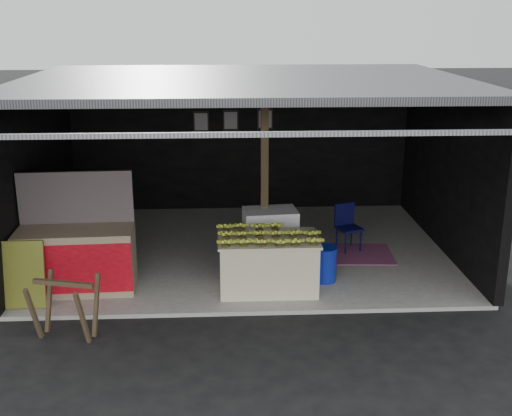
{
  "coord_description": "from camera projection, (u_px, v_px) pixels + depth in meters",
  "views": [
    {
      "loc": [
        -0.34,
        -8.06,
        4.04
      ],
      "look_at": [
        0.14,
        1.51,
        1.1
      ],
      "focal_mm": 45.0,
      "sensor_mm": 36.0,
      "label": 1
    }
  ],
  "objects": [
    {
      "name": "neighbor_stall",
      "position": [
        77.0,
        257.0,
        9.46
      ],
      "size": [
        1.71,
        0.83,
        1.74
      ],
      "rotation": [
        0.0,
        0.0,
        0.04
      ],
      "color": "#998466",
      "rests_on": "concrete_slab"
    },
    {
      "name": "picture_frames",
      "position": [
        232.0,
        120.0,
        13.0
      ],
      "size": [
        1.62,
        0.04,
        0.46
      ],
      "color": "black",
      "rests_on": "shophouse"
    },
    {
      "name": "banana_table",
      "position": [
        268.0,
        263.0,
        9.5
      ],
      "size": [
        1.48,
        0.91,
        0.81
      ],
      "rotation": [
        0.0,
        0.0,
        -0.0
      ],
      "color": "beige",
      "rests_on": "concrete_slab"
    },
    {
      "name": "shophouse",
      "position": [
        244.0,
        130.0,
        10.97
      ],
      "size": [
        7.4,
        7.29,
        3.02
      ],
      "color": "black",
      "rests_on": "ground"
    },
    {
      "name": "banana_pile",
      "position": [
        268.0,
        233.0,
        9.36
      ],
      "size": [
        1.36,
        0.82,
        0.16
      ],
      "primitive_type": null,
      "rotation": [
        0.0,
        0.0,
        -0.0
      ],
      "color": "gold",
      "rests_on": "banana_table"
    },
    {
      "name": "concrete_slab",
      "position": [
        245.0,
        250.0,
        11.28
      ],
      "size": [
        7.0,
        5.0,
        0.06
      ],
      "primitive_type": "cube",
      "color": "gray",
      "rests_on": "ground"
    },
    {
      "name": "ground",
      "position": [
        251.0,
        316.0,
        8.9
      ],
      "size": [
        80.0,
        80.0,
        0.0
      ],
      "primitive_type": "plane",
      "color": "black",
      "rests_on": "ground"
    },
    {
      "name": "magenta_rug",
      "position": [
        348.0,
        254.0,
        10.99
      ],
      "size": [
        1.56,
        1.09,
        0.01
      ],
      "primitive_type": "cube",
      "rotation": [
        0.0,
        0.0,
        -0.06
      ],
      "color": "#751A4D",
      "rests_on": "concrete_slab"
    },
    {
      "name": "water_barrel",
      "position": [
        325.0,
        265.0,
        9.84
      ],
      "size": [
        0.35,
        0.35,
        0.52
      ],
      "primitive_type": "cylinder",
      "color": "#0E1F9C",
      "rests_on": "concrete_slab"
    },
    {
      "name": "green_signboard",
      "position": [
        21.0,
        275.0,
        8.91
      ],
      "size": [
        0.64,
        0.2,
        0.95
      ],
      "primitive_type": "cube",
      "rotation": [
        -0.16,
        0.0,
        0.0
      ],
      "color": "black",
      "rests_on": "concrete_slab"
    },
    {
      "name": "sawhorse",
      "position": [
        65.0,
        303.0,
        8.13
      ],
      "size": [
        0.86,
        0.85,
        0.8
      ],
      "rotation": [
        0.0,
        0.0,
        -0.24
      ],
      "color": "#453622",
      "rests_on": "ground"
    },
    {
      "name": "plastic_chair",
      "position": [
        347.0,
        223.0,
        11.11
      ],
      "size": [
        0.49,
        0.49,
        0.81
      ],
      "rotation": [
        0.0,
        0.0,
        0.36
      ],
      "color": "#0A0A38",
      "rests_on": "concrete_slab"
    },
    {
      "name": "white_crate",
      "position": [
        270.0,
        238.0,
        10.4
      ],
      "size": [
        0.9,
        0.66,
        0.94
      ],
      "rotation": [
        0.0,
        0.0,
        0.1
      ],
      "color": "white",
      "rests_on": "concrete_slab"
    }
  ]
}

